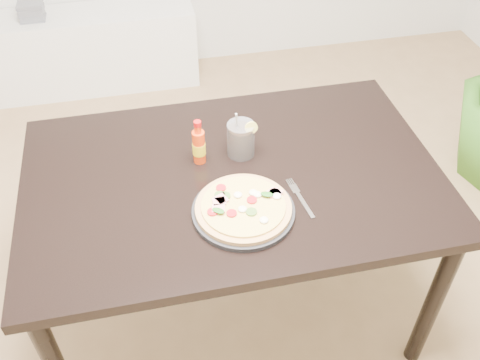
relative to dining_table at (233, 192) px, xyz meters
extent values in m
plane|color=#9E7A51|center=(0.22, -0.19, -0.67)|extent=(4.50, 4.50, 0.00)
cube|color=black|center=(0.00, 0.00, 0.06)|extent=(1.40, 0.90, 0.04)
cylinder|color=black|center=(0.64, -0.39, -0.31)|extent=(0.06, 0.06, 0.71)
cylinder|color=black|center=(-0.64, 0.39, -0.31)|extent=(0.06, 0.06, 0.71)
cylinder|color=black|center=(0.64, 0.39, -0.31)|extent=(0.06, 0.06, 0.71)
cylinder|color=black|center=(0.00, -0.19, 0.09)|extent=(0.32, 0.32, 0.02)
cylinder|color=tan|center=(0.00, -0.19, 0.11)|extent=(0.30, 0.30, 0.01)
cylinder|color=#EBD066|center=(0.00, -0.19, 0.12)|extent=(0.26, 0.26, 0.01)
cube|color=pink|center=(-0.07, -0.16, 0.12)|extent=(0.04, 0.03, 0.01)
cube|color=pink|center=(-0.07, -0.15, 0.12)|extent=(0.05, 0.05, 0.01)
cube|color=pink|center=(0.10, -0.16, 0.12)|extent=(0.05, 0.04, 0.01)
cube|color=pink|center=(0.11, -0.16, 0.12)|extent=(0.05, 0.05, 0.01)
cube|color=pink|center=(-0.08, -0.19, 0.12)|extent=(0.04, 0.04, 0.01)
cylinder|color=red|center=(-0.05, -0.22, 0.12)|extent=(0.03, 0.03, 0.01)
cylinder|color=red|center=(0.03, -0.17, 0.12)|extent=(0.03, 0.03, 0.01)
cylinder|color=red|center=(-0.10, -0.20, 0.12)|extent=(0.03, 0.03, 0.01)
cylinder|color=red|center=(-0.06, -0.10, 0.12)|extent=(0.03, 0.03, 0.01)
cylinder|color=#467226|center=(-0.05, -0.14, 0.12)|extent=(0.03, 0.03, 0.01)
cylinder|color=#467226|center=(0.01, -0.22, 0.12)|extent=(0.03, 0.03, 0.01)
cylinder|color=#467226|center=(-0.07, -0.13, 0.12)|extent=(0.03, 0.03, 0.01)
ellipsoid|color=white|center=(0.11, -0.18, 0.12)|extent=(0.03, 0.03, 0.01)
ellipsoid|color=white|center=(0.04, -0.27, 0.12)|extent=(0.03, 0.03, 0.01)
ellipsoid|color=white|center=(-0.01, -0.21, 0.12)|extent=(0.03, 0.03, 0.01)
ellipsoid|color=white|center=(-0.01, -0.14, 0.12)|extent=(0.03, 0.03, 0.01)
ellipsoid|color=white|center=(0.04, -0.14, 0.12)|extent=(0.03, 0.03, 0.01)
ellipsoid|color=white|center=(0.05, -0.16, 0.12)|extent=(0.03, 0.03, 0.01)
ellipsoid|color=#206417|center=(0.08, -0.17, 0.13)|extent=(0.05, 0.04, 0.00)
ellipsoid|color=#206417|center=(-0.08, -0.20, 0.13)|extent=(0.05, 0.04, 0.00)
cylinder|color=#E63C0D|center=(-0.10, 0.09, 0.15)|extent=(0.04, 0.04, 0.12)
cylinder|color=yellow|center=(-0.10, 0.09, 0.14)|extent=(0.04, 0.04, 0.04)
cylinder|color=#E63C0D|center=(-0.10, 0.09, 0.22)|extent=(0.02, 0.02, 0.03)
cylinder|color=red|center=(-0.10, 0.09, 0.24)|extent=(0.02, 0.02, 0.02)
cylinder|color=black|center=(0.05, 0.10, 0.14)|extent=(0.09, 0.09, 0.11)
cylinder|color=silver|center=(0.05, 0.10, 0.15)|extent=(0.10, 0.10, 0.12)
cylinder|color=#F2E059|center=(0.08, 0.08, 0.21)|extent=(0.04, 0.01, 0.04)
cylinder|color=#B2B2B7|center=(0.04, 0.11, 0.18)|extent=(0.03, 0.06, 0.17)
cube|color=silver|center=(0.19, -0.20, 0.09)|extent=(0.03, 0.12, 0.00)
cube|color=silver|center=(0.18, -0.12, 0.09)|extent=(0.03, 0.04, 0.00)
cube|color=silver|center=(0.17, -0.09, 0.09)|extent=(0.01, 0.03, 0.00)
cube|color=silver|center=(0.17, -0.08, 0.09)|extent=(0.01, 0.03, 0.00)
cube|color=silver|center=(0.18, -0.08, 0.09)|extent=(0.01, 0.03, 0.00)
cube|color=silver|center=(0.19, -0.08, 0.09)|extent=(0.01, 0.03, 0.00)
cube|color=white|center=(-0.58, 1.88, -0.42)|extent=(1.40, 0.34, 0.50)
cube|color=slate|center=(-0.83, 1.86, -0.16)|extent=(0.14, 0.12, 0.01)
cube|color=slate|center=(-0.83, 1.86, -0.15)|extent=(0.14, 0.12, 0.01)
cube|color=slate|center=(-0.83, 1.86, -0.14)|extent=(0.14, 0.12, 0.01)
cube|color=slate|center=(-0.83, 1.86, -0.13)|extent=(0.14, 0.12, 0.01)
cube|color=slate|center=(-0.83, 1.86, -0.12)|extent=(0.14, 0.12, 0.01)
cube|color=slate|center=(-0.83, 1.86, -0.11)|extent=(0.14, 0.12, 0.01)
cube|color=slate|center=(-0.83, 1.86, -0.10)|extent=(0.14, 0.12, 0.01)
cube|color=slate|center=(-0.83, 1.86, -0.09)|extent=(0.14, 0.12, 0.01)
cube|color=slate|center=(-0.83, 1.86, -0.08)|extent=(0.14, 0.12, 0.01)
cube|color=slate|center=(-0.83, 1.86, -0.07)|extent=(0.14, 0.12, 0.01)
camera|label=1|loc=(-0.26, -1.31, 1.29)|focal=40.00mm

